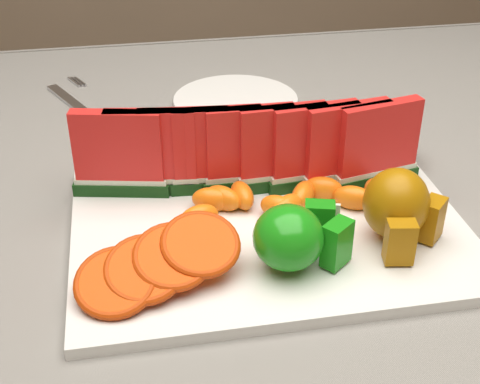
{
  "coord_description": "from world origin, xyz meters",
  "views": [
    {
      "loc": [
        -0.06,
        -0.65,
        1.16
      ],
      "look_at": [
        0.05,
        -0.1,
        0.81
      ],
      "focal_mm": 50.0,
      "sensor_mm": 36.0,
      "label": 1
    }
  ],
  "objects_px": {
    "apple_cluster": "(295,237)",
    "fork": "(75,103)",
    "side_plate": "(236,101)",
    "platter": "(268,226)",
    "pear_cluster": "(399,207)"
  },
  "relations": [
    {
      "from": "side_plate",
      "to": "platter",
      "type": "bearing_deg",
      "value": -94.01
    },
    {
      "from": "platter",
      "to": "pear_cluster",
      "type": "distance_m",
      "value": 0.13
    },
    {
      "from": "platter",
      "to": "apple_cluster",
      "type": "relative_size",
      "value": 3.9
    },
    {
      "from": "side_plate",
      "to": "fork",
      "type": "height_order",
      "value": "side_plate"
    },
    {
      "from": "pear_cluster",
      "to": "fork",
      "type": "relative_size",
      "value": 0.47
    },
    {
      "from": "platter",
      "to": "fork",
      "type": "relative_size",
      "value": 2.12
    },
    {
      "from": "platter",
      "to": "side_plate",
      "type": "bearing_deg",
      "value": 85.99
    },
    {
      "from": "side_plate",
      "to": "fork",
      "type": "relative_size",
      "value": 1.1
    },
    {
      "from": "apple_cluster",
      "to": "fork",
      "type": "height_order",
      "value": "apple_cluster"
    },
    {
      "from": "apple_cluster",
      "to": "fork",
      "type": "xyz_separation_m",
      "value": [
        -0.21,
        0.44,
        -0.04
      ]
    },
    {
      "from": "fork",
      "to": "pear_cluster",
      "type": "bearing_deg",
      "value": -52.25
    },
    {
      "from": "pear_cluster",
      "to": "side_plate",
      "type": "xyz_separation_m",
      "value": [
        -0.09,
        0.37,
        -0.05
      ]
    },
    {
      "from": "apple_cluster",
      "to": "side_plate",
      "type": "bearing_deg",
      "value": 87.93
    },
    {
      "from": "apple_cluster",
      "to": "pear_cluster",
      "type": "bearing_deg",
      "value": 11.95
    },
    {
      "from": "pear_cluster",
      "to": "fork",
      "type": "distance_m",
      "value": 0.53
    }
  ]
}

